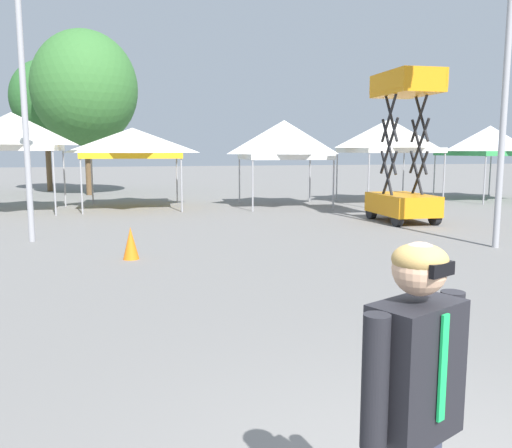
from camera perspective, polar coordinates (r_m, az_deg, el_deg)
The scene contains 12 objects.
canopy_tent_far_right at distance 20.21m, azimuth -24.89°, elevation 9.05°, with size 3.13×3.13×3.45m.
canopy_tent_behind_center at distance 20.28m, azimuth -13.20°, elevation 8.53°, with size 3.73×3.73×2.98m.
canopy_tent_behind_right at distance 20.33m, azimuth 3.05°, elevation 9.08°, with size 3.34×3.34×3.28m.
canopy_tent_center at distance 22.30m, azimuth 14.19°, elevation 9.22°, with size 3.40×3.40×3.41m.
canopy_tent_left_of_center at distance 25.12m, azimuth 23.96°, elevation 8.23°, with size 3.53×3.53×3.20m.
scissor_lift at distance 16.47m, azimuth 15.62°, elevation 4.75°, with size 1.48×2.35×4.42m.
person_foreground at distance 2.54m, azimuth 16.65°, elevation -18.72°, with size 0.60×0.39×1.78m.
light_pole_near_lift at distance 12.98m, azimuth 25.61°, elevation 16.93°, with size 0.36×0.36×7.58m.
light_pole_opposite_side at distance 13.69m, azimuth -24.11°, elevation 17.07°, with size 0.36×0.36×7.84m.
tree_behind_tents_left at distance 26.92m, azimuth -18.02°, elevation 13.75°, with size 4.90×4.90×7.74m.
tree_behind_tents_center at distance 29.98m, azimuth -21.84°, elevation 12.52°, with size 3.50×3.50×6.76m.
traffic_cone_near_barrier at distance 10.78m, azimuth -13.40°, elevation -2.04°, with size 0.32×0.32×0.64m, color orange.
Camera 1 is at (-1.89, -2.19, 2.16)m, focal length 36.98 mm.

